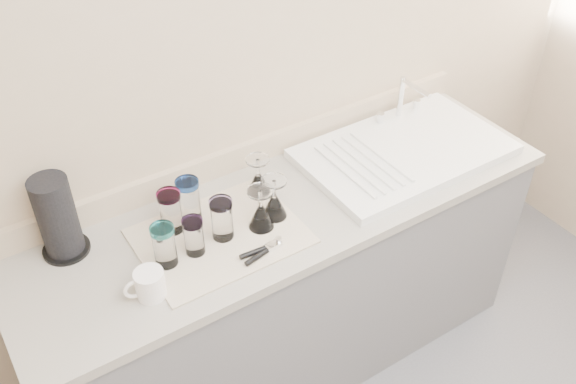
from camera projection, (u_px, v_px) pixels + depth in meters
counter_unit at (288, 287)px, 2.62m from camera, size 2.06×0.62×0.90m
sink_unit at (404, 150)px, 2.56m from camera, size 0.82×0.50×0.22m
dish_towel at (220, 236)px, 2.19m from camera, size 0.55×0.42×0.01m
tumbler_cyan at (171, 211)px, 2.16m from camera, size 0.08×0.08×0.16m
tumbler_purple at (189, 199)px, 2.21m from camera, size 0.08×0.08×0.16m
tumbler_magenta at (164, 245)px, 2.04m from camera, size 0.08×0.08×0.15m
tumbler_blue at (194, 236)px, 2.09m from camera, size 0.07×0.07×0.14m
tumbler_lavender at (222, 219)px, 2.14m from camera, size 0.08×0.08×0.16m
goblet_back_right at (258, 181)px, 2.34m from camera, size 0.09×0.09×0.15m
goblet_front_left at (261, 214)px, 2.19m from camera, size 0.09×0.09×0.16m
goblet_front_right at (274, 204)px, 2.24m from camera, size 0.09×0.09×0.16m
can_opener at (262, 251)px, 2.12m from camera, size 0.15×0.06×0.02m
white_mug at (149, 284)px, 1.96m from camera, size 0.14×0.10×0.10m
paper_towel_roll at (57, 218)px, 2.05m from camera, size 0.16×0.16×0.29m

